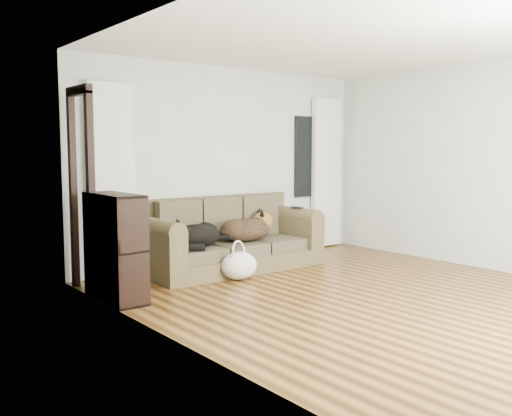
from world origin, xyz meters
TOP-DOWN VIEW (x-y plane):
  - floor at (0.00, 0.00)m, footprint 5.00×5.00m
  - ceiling at (0.00, 0.00)m, footprint 5.00×5.00m
  - wall_back at (0.00, 2.50)m, footprint 4.50×0.04m
  - wall_left at (-2.25, 0.00)m, footprint 0.04×5.00m
  - wall_right at (2.25, 0.00)m, footprint 0.04×5.00m
  - curtain_left at (-1.70, 2.42)m, footprint 0.55×0.08m
  - curtain_right at (1.80, 2.42)m, footprint 0.55×0.08m
  - window_pane at (1.45, 2.47)m, footprint 0.50×0.03m
  - door_casing at (-2.20, 2.05)m, footprint 0.07×0.60m
  - sofa at (-0.30, 1.97)m, footprint 2.33×1.01m
  - dog_black_lab at (-0.91, 1.91)m, footprint 0.67×0.47m
  - dog_shepherd at (-0.11, 1.92)m, footprint 0.77×0.58m
  - tv_remote at (0.71, 1.87)m, footprint 0.08×0.19m
  - tote_bag at (-0.58, 1.44)m, footprint 0.48×0.39m
  - bookshelf at (-2.09, 1.49)m, footprint 0.42×0.89m

SIDE VIEW (x-z plane):
  - floor at x=0.00m, z-range 0.00..0.00m
  - tote_bag at x=-0.58m, z-range 0.00..0.32m
  - sofa at x=-0.30m, z-range -0.03..0.93m
  - dog_black_lab at x=-0.91m, z-range 0.34..0.62m
  - dog_shepherd at x=-0.11m, z-range 0.33..0.65m
  - bookshelf at x=-2.09m, z-range -0.04..1.04m
  - tv_remote at x=0.71m, z-range 0.72..0.74m
  - door_casing at x=-2.20m, z-range 0.00..2.10m
  - curtain_left at x=-1.70m, z-range 0.02..2.27m
  - curtain_right at x=1.80m, z-range 0.02..2.27m
  - wall_back at x=0.00m, z-range 0.00..2.60m
  - wall_left at x=-2.25m, z-range 0.00..2.60m
  - wall_right at x=2.25m, z-range 0.00..2.60m
  - window_pane at x=1.45m, z-range 0.80..2.00m
  - ceiling at x=0.00m, z-range 2.60..2.60m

